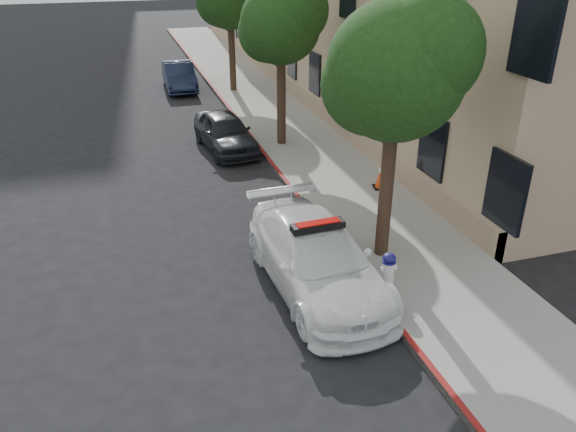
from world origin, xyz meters
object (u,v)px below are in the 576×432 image
at_px(parked_car_mid, 225,132).
at_px(fire_hydrant, 388,273).
at_px(traffic_cone, 381,175).
at_px(police_car, 317,258).
at_px(parked_car_far, 179,76).

distance_m(parked_car_mid, fire_hydrant, 9.78).
relative_size(fire_hydrant, traffic_cone, 1.09).
bearing_deg(fire_hydrant, parked_car_mid, 100.64).
relative_size(police_car, parked_car_far, 1.25).
bearing_deg(police_car, parked_car_far, 89.17).
bearing_deg(fire_hydrant, police_car, 151.98).
xyz_separation_m(fire_hydrant, traffic_cone, (2.15, 4.80, -0.03)).
bearing_deg(parked_car_far, traffic_cone, -73.50).
height_order(parked_car_far, fire_hydrant, parked_car_far).
bearing_deg(parked_car_far, police_car, -87.48).
bearing_deg(parked_car_far, parked_car_mid, -86.61).
distance_m(police_car, parked_car_far, 18.09).
bearing_deg(parked_car_mid, parked_car_far, 86.71).
height_order(police_car, fire_hydrant, police_car).
distance_m(police_car, traffic_cone, 5.30).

